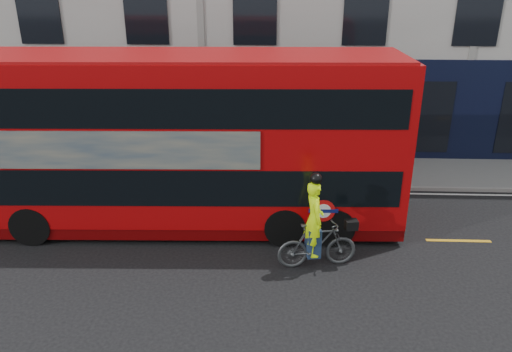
{
  "coord_description": "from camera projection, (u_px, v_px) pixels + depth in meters",
  "views": [
    {
      "loc": [
        2.81,
        -11.0,
        6.98
      ],
      "look_at": [
        2.27,
        2.27,
        1.56
      ],
      "focal_mm": 35.0,
      "sensor_mm": 36.0,
      "label": 1
    }
  ],
  "objects": [
    {
      "name": "lane_dashes",
      "position": [
        176.0,
        235.0,
        14.3
      ],
      "size": [
        58.0,
        0.12,
        0.01
      ],
      "primitive_type": null,
      "color": "gold",
      "rests_on": "ground"
    },
    {
      "name": "ground",
      "position": [
        165.0,
        263.0,
        12.92
      ],
      "size": [
        120.0,
        120.0,
        0.0
      ],
      "primitive_type": "plane",
      "color": "black",
      "rests_on": "ground"
    },
    {
      "name": "cyclist",
      "position": [
        316.0,
        236.0,
        12.48
      ],
      "size": [
        2.11,
        0.93,
        2.57
      ],
      "rotation": [
        0.0,
        0.0,
        0.18
      ],
      "color": "#46494B",
      "rests_on": "ground"
    },
    {
      "name": "kerb",
      "position": [
        195.0,
        185.0,
        17.52
      ],
      "size": [
        60.0,
        0.12,
        0.13
      ],
      "primitive_type": "cube",
      "color": "gray",
      "rests_on": "ground"
    },
    {
      "name": "bus",
      "position": [
        183.0,
        142.0,
        14.05
      ],
      "size": [
        12.49,
        3.2,
        5.0
      ],
      "rotation": [
        0.0,
        0.0,
        0.03
      ],
      "color": "#B10709",
      "rests_on": "ground"
    },
    {
      "name": "pavement",
      "position": [
        201.0,
        170.0,
        18.91
      ],
      "size": [
        60.0,
        3.0,
        0.12
      ],
      "primitive_type": "cube",
      "color": "slate",
      "rests_on": "ground"
    },
    {
      "name": "road_edge_line",
      "position": [
        193.0,
        190.0,
        17.26
      ],
      "size": [
        58.0,
        0.1,
        0.01
      ],
      "primitive_type": "cube",
      "color": "silver",
      "rests_on": "ground"
    }
  ]
}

